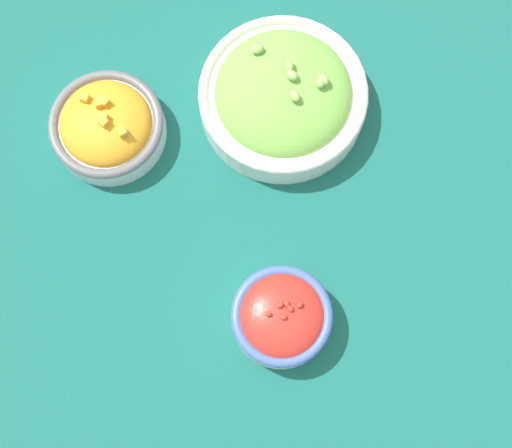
% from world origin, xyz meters
% --- Properties ---
extents(ground_plane, '(3.00, 3.00, 0.00)m').
position_xyz_m(ground_plane, '(0.00, 0.00, 0.00)').
color(ground_plane, '#196056').
extents(bowl_lettuce, '(0.20, 0.20, 0.08)m').
position_xyz_m(bowl_lettuce, '(-0.14, 0.07, 0.03)').
color(bowl_lettuce, white).
rests_on(bowl_lettuce, ground_plane).
extents(bowl_cherry_tomatoes, '(0.11, 0.11, 0.07)m').
position_xyz_m(bowl_cherry_tomatoes, '(0.11, 0.00, 0.03)').
color(bowl_cherry_tomatoes, white).
rests_on(bowl_cherry_tomatoes, ground_plane).
extents(bowl_squash, '(0.14, 0.14, 0.07)m').
position_xyz_m(bowl_squash, '(-0.16, -0.14, 0.03)').
color(bowl_squash, silver).
rests_on(bowl_squash, ground_plane).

